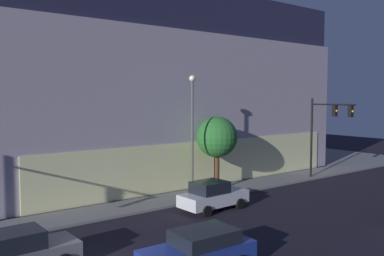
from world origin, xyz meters
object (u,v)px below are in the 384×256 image
car_blue (199,250)px  traffic_light_far_corner (326,123)px  sidewalk_tree (217,137)px  car_grey (20,251)px  street_lamp_sidewalk (192,122)px  modern_building (129,91)px  car_white (213,195)px

car_blue → traffic_light_far_corner: bearing=21.6°
sidewalk_tree → car_grey: (-15.14, -5.87, -3.16)m
traffic_light_far_corner → street_lamp_sidewalk: 12.63m
modern_building → street_lamp_sidewalk: 15.30m
street_lamp_sidewalk → car_blue: (-6.57, -9.17, -4.43)m
modern_building → car_blue: size_ratio=6.60×
car_grey → car_white: (11.89, 2.43, 0.02)m
traffic_light_far_corner → car_white: 13.53m
car_blue → car_white: car_white is taller
sidewalk_tree → car_blue: sidewalk_tree is taller
car_grey → car_white: car_white is taller
modern_building → street_lamp_sidewalk: size_ratio=3.73×
traffic_light_far_corner → car_grey: 25.34m
car_grey → car_blue: 7.05m
sidewalk_tree → modern_building: bearing=88.4°
car_grey → sidewalk_tree: bearing=21.2°
sidewalk_tree → car_grey: size_ratio=1.26×
car_grey → car_blue: (5.71, -4.14, -0.01)m
modern_building → traffic_light_far_corner: 19.03m
street_lamp_sidewalk → sidewalk_tree: (2.86, 0.84, -1.27)m
sidewalk_tree → car_white: (-3.25, -3.44, -3.14)m
car_white → car_blue: bearing=-133.3°
street_lamp_sidewalk → car_white: 5.13m
traffic_light_far_corner → street_lamp_sidewalk: size_ratio=0.81×
car_grey → car_blue: bearing=-36.0°
car_blue → modern_building: bearing=67.7°
street_lamp_sidewalk → car_blue: street_lamp_sidewalk is taller
traffic_light_far_corner → car_grey: size_ratio=1.56×
traffic_light_far_corner → car_grey: bearing=-172.2°
modern_building → car_grey: (-15.53, -19.81, -6.65)m
sidewalk_tree → car_grey: 16.55m
modern_building → car_grey: bearing=-128.1°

